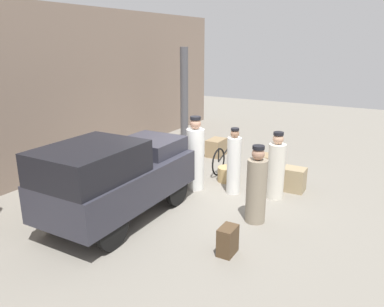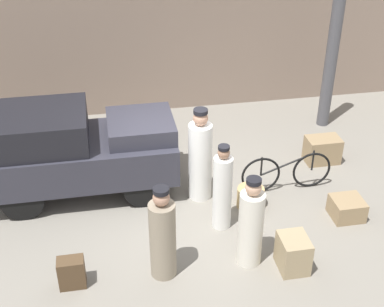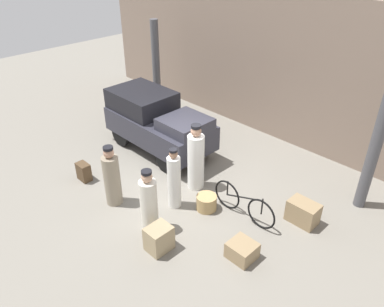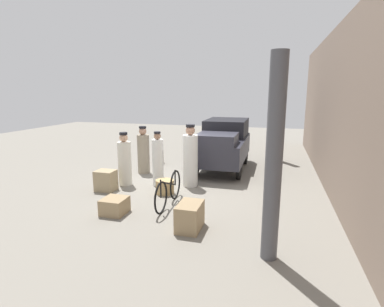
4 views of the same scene
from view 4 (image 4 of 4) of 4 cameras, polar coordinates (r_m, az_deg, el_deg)
name	(u,v)px [view 4 (image 4 of 4)]	position (r m, az deg, el deg)	size (l,w,h in m)	color
ground_plane	(188,182)	(9.36, -0.85, -5.39)	(30.00, 30.00, 0.00)	gray
station_building_facade	(337,111)	(8.72, 25.94, 7.24)	(16.00, 0.15, 4.50)	gray
canopy_pillar_left	(276,118)	(12.59, 15.66, 6.44)	(0.27, 0.27, 3.37)	#4C4C51
canopy_pillar_right	(274,161)	(4.91, 15.32, -1.37)	(0.27, 0.27, 3.37)	#4C4C51
truck	(223,143)	(10.78, 6.01, 2.09)	(3.48, 1.59, 1.73)	black
bicycle	(169,190)	(7.38, -4.49, -7.02)	(1.78, 0.04, 0.81)	black
wicker_basket	(165,187)	(8.30, -5.18, -6.32)	(0.50, 0.50, 0.38)	tan
porter_with_bicycle	(190,158)	(8.76, -0.32, -0.94)	(0.43, 0.43, 1.83)	white
porter_lifting_near_truck	(143,152)	(10.33, -9.24, 0.28)	(0.41, 0.41, 1.61)	gray
porter_carrying_trunk	(125,161)	(9.11, -12.70, -1.47)	(0.40, 0.40, 1.59)	silver
porter_standing_middle	(158,161)	(8.90, -6.52, -1.40)	(0.33, 0.33, 1.62)	white
suitcase_black_upright	(115,206)	(7.19, -14.52, -9.64)	(0.55, 0.53, 0.37)	#937A56
trunk_wicker_pale	(106,181)	(8.82, -16.10, -4.97)	(0.44, 0.53, 0.58)	#9E8966
trunk_large_brown	(190,216)	(6.21, -0.43, -11.89)	(0.70, 0.46, 0.54)	#937A56
suitcase_small_leather	(159,157)	(11.69, -6.39, -0.68)	(0.40, 0.26, 0.51)	#4C3823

